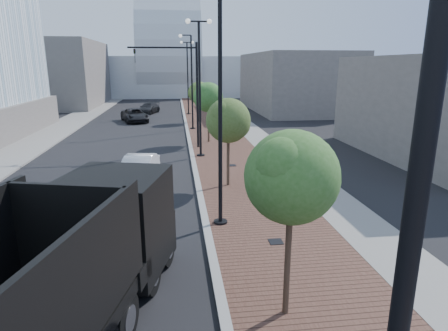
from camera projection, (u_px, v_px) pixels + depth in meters
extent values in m
cube|color=#4C2D23|center=(215.00, 120.00, 44.70)|extent=(7.00, 140.00, 0.12)
cube|color=slate|center=(238.00, 120.00, 45.03)|extent=(2.40, 140.00, 0.13)
cube|color=gray|center=(185.00, 121.00, 44.27)|extent=(0.30, 140.00, 0.14)
cube|color=slate|center=(69.00, 123.00, 42.69)|extent=(4.00, 140.00, 0.12)
cube|color=black|center=(116.00, 222.00, 11.21)|extent=(3.40, 3.48, 2.88)
cube|color=black|center=(136.00, 230.00, 12.89)|extent=(2.71, 1.20, 1.44)
cube|color=black|center=(95.00, 270.00, 9.95)|extent=(2.90, 1.55, 0.55)
cube|color=black|center=(70.00, 231.00, 8.64)|extent=(2.72, 0.82, 2.22)
cylinder|color=black|center=(73.00, 269.00, 11.10)|extent=(0.62, 1.26, 1.22)
cylinder|color=silver|center=(73.00, 269.00, 11.10)|extent=(0.53, 0.74, 0.66)
cylinder|color=black|center=(150.00, 274.00, 10.82)|extent=(0.62, 1.26, 1.22)
cylinder|color=silver|center=(150.00, 274.00, 10.82)|extent=(0.53, 0.74, 0.66)
cylinder|color=black|center=(97.00, 244.00, 12.63)|extent=(0.62, 1.26, 1.22)
cylinder|color=silver|center=(97.00, 244.00, 12.63)|extent=(0.53, 0.74, 0.66)
cylinder|color=black|center=(165.00, 248.00, 12.35)|extent=(0.62, 1.26, 1.22)
cylinder|color=silver|center=(165.00, 248.00, 12.35)|extent=(0.53, 0.74, 0.66)
cylinder|color=black|center=(31.00, 311.00, 9.18)|extent=(0.62, 1.26, 1.22)
cylinder|color=silver|center=(31.00, 311.00, 9.18)|extent=(0.53, 0.74, 0.66)
cylinder|color=black|center=(123.00, 319.00, 8.90)|extent=(0.62, 1.26, 1.22)
cylinder|color=silver|center=(123.00, 319.00, 8.90)|extent=(0.53, 0.74, 0.66)
imported|color=silver|center=(138.00, 170.00, 21.10)|extent=(2.22, 4.71, 1.49)
imported|color=black|center=(135.00, 115.00, 43.87)|extent=(3.93, 5.90, 1.50)
imported|color=black|center=(149.00, 108.00, 51.51)|extent=(3.30, 5.18, 1.40)
imported|color=black|center=(300.00, 172.00, 20.02)|extent=(0.70, 0.51, 1.78)
cylinder|color=black|center=(402.00, 301.00, 2.90)|extent=(0.16, 0.16, 9.00)
cylinder|color=black|center=(220.00, 223.00, 15.57)|extent=(0.56, 0.56, 0.20)
cylinder|color=black|center=(220.00, 112.00, 14.41)|extent=(0.16, 0.16, 9.00)
cylinder|color=black|center=(201.00, 156.00, 27.07)|extent=(0.56, 0.56, 0.20)
cylinder|color=black|center=(200.00, 91.00, 25.92)|extent=(0.16, 0.16, 9.00)
cylinder|color=black|center=(199.00, 21.00, 24.77)|extent=(1.40, 0.10, 0.10)
sphere|color=silver|center=(188.00, 21.00, 24.68)|extent=(0.32, 0.32, 0.32)
sphere|color=silver|center=(209.00, 21.00, 24.85)|extent=(0.32, 0.32, 0.32)
cylinder|color=black|center=(193.00, 129.00, 38.58)|extent=(0.56, 0.56, 0.20)
cylinder|color=black|center=(192.00, 83.00, 37.43)|extent=(0.16, 0.16, 9.00)
cylinder|color=black|center=(186.00, 35.00, 36.21)|extent=(1.00, 0.10, 0.10)
sphere|color=silver|center=(180.00, 36.00, 36.17)|extent=(0.32, 0.32, 0.32)
cylinder|color=black|center=(189.00, 114.00, 50.09)|extent=(0.56, 0.56, 0.20)
cylinder|color=black|center=(188.00, 79.00, 48.93)|extent=(0.16, 0.16, 9.00)
cylinder|color=black|center=(187.00, 42.00, 47.78)|extent=(1.40, 0.10, 0.10)
sphere|color=silver|center=(181.00, 42.00, 47.70)|extent=(0.32, 0.32, 0.32)
sphere|color=silver|center=(192.00, 42.00, 47.87)|extent=(0.32, 0.32, 0.32)
cylinder|color=black|center=(197.00, 97.00, 28.95)|extent=(0.18, 0.18, 8.00)
cylinder|color=black|center=(162.00, 47.00, 27.73)|extent=(5.00, 0.12, 0.12)
imported|color=black|center=(135.00, 56.00, 27.64)|extent=(0.16, 0.20, 1.00)
cylinder|color=#382619|center=(288.00, 255.00, 9.51)|extent=(0.16, 0.16, 3.54)
sphere|color=#305E20|center=(292.00, 177.00, 8.99)|extent=(2.27, 2.27, 2.27)
sphere|color=#305E20|center=(303.00, 183.00, 9.39)|extent=(1.59, 1.59, 1.59)
sphere|color=#305E20|center=(283.00, 166.00, 8.57)|extent=(1.36, 1.36, 1.36)
cylinder|color=#382619|center=(228.00, 157.00, 20.08)|extent=(0.16, 0.16, 3.35)
sphere|color=#37511B|center=(228.00, 121.00, 19.59)|extent=(2.32, 2.32, 2.32)
sphere|color=#37511B|center=(235.00, 124.00, 19.99)|extent=(1.63, 1.63, 1.63)
sphere|color=#37511B|center=(223.00, 115.00, 19.18)|extent=(1.39, 1.39, 1.39)
cylinder|color=#382619|center=(208.00, 122.00, 31.56)|extent=(0.16, 0.16, 3.56)
sphere|color=#2C6522|center=(208.00, 97.00, 31.04)|extent=(2.44, 2.44, 2.44)
sphere|color=#2C6522|center=(213.00, 100.00, 31.44)|extent=(1.71, 1.71, 1.71)
sphere|color=#2C6522|center=(205.00, 93.00, 30.63)|extent=(1.46, 1.46, 1.46)
cylinder|color=#382619|center=(199.00, 109.00, 43.12)|extent=(0.16, 0.16, 3.13)
sphere|color=#405E20|center=(199.00, 93.00, 42.67)|extent=(2.50, 2.50, 2.50)
sphere|color=#405E20|center=(202.00, 94.00, 43.06)|extent=(1.75, 1.75, 1.75)
sphere|color=#405E20|center=(197.00, 90.00, 42.26)|extent=(1.50, 1.50, 1.50)
cube|color=#B5BCC0|center=(170.00, 76.00, 86.18)|extent=(50.00, 28.00, 8.00)
cube|color=#625C59|center=(53.00, 74.00, 59.76)|extent=(14.00, 20.00, 10.00)
cube|color=#625C58|center=(294.00, 82.00, 54.80)|extent=(12.00, 22.00, 8.00)
cube|color=black|center=(276.00, 242.00, 13.86)|extent=(0.50, 0.50, 0.02)
cube|color=black|center=(232.00, 165.00, 24.41)|extent=(0.50, 0.50, 0.02)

